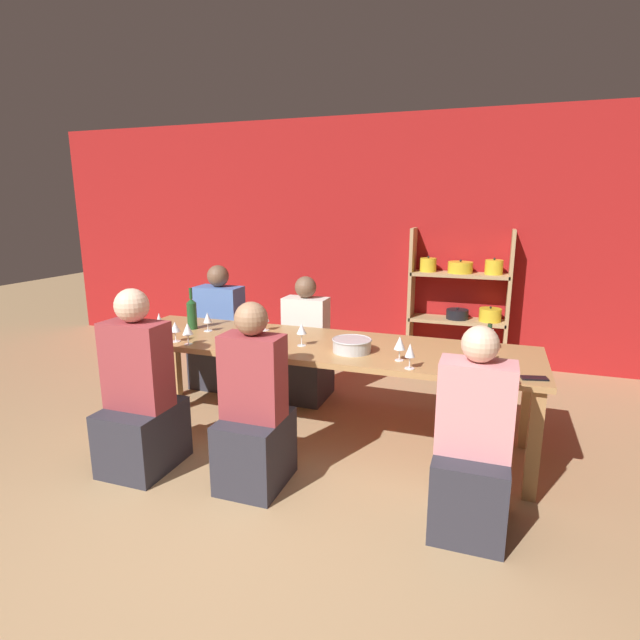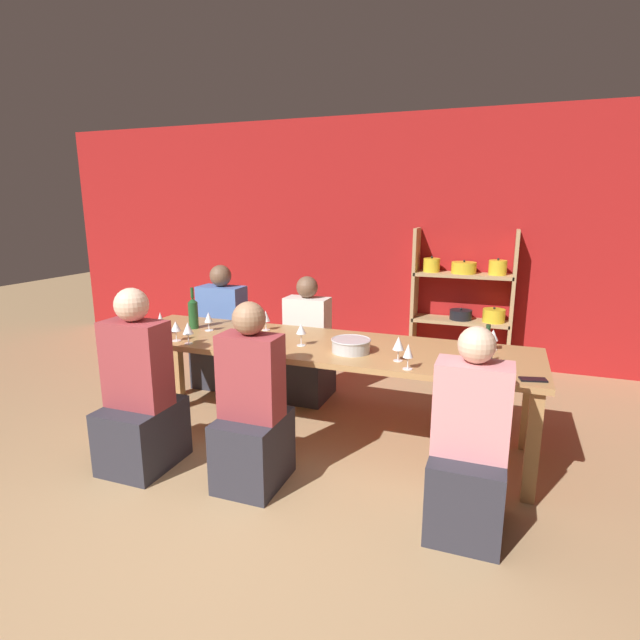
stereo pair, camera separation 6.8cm
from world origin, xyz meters
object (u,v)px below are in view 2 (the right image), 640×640
at_px(wine_glass_empty_a, 301,329).
at_px(wine_glass_white_b, 493,336).
at_px(person_near_a, 468,459).
at_px(wine_bottle_dark, 486,355).
at_px(wine_glass_empty_d, 488,346).
at_px(wine_glass_red_a, 398,344).
at_px(person_near_c, 252,419).
at_px(cell_phone, 533,379).
at_px(person_far_b, 223,341).
at_px(wine_glass_white_a, 408,352).
at_px(dining_table, 315,352).
at_px(wine_glass_red_c, 209,318).
at_px(person_far_a, 307,355).
at_px(wine_glass_red_b, 176,327).
at_px(wine_bottle_green, 193,313).
at_px(wine_glass_empty_b, 266,317).
at_px(wine_glass_empty_c, 160,319).
at_px(mixing_bowl, 351,345).
at_px(wine_glass_red_d, 188,329).
at_px(person_near_b, 140,403).
at_px(shelf_unit, 464,311).

height_order(wine_glass_empty_a, wine_glass_white_b, wine_glass_empty_a).
distance_m(wine_glass_empty_a, person_near_a, 1.46).
xyz_separation_m(wine_bottle_dark, wine_glass_empty_d, (0.00, 0.25, -0.01)).
xyz_separation_m(wine_glass_red_a, person_near_c, (-0.80, -0.53, -0.43)).
bearing_deg(cell_phone, person_far_b, 157.88).
bearing_deg(wine_bottle_dark, person_far_b, 155.53).
bearing_deg(wine_glass_empty_a, wine_bottle_dark, -9.66).
relative_size(wine_glass_white_a, wine_glass_red_a, 1.00).
height_order(wine_glass_empty_d, cell_phone, wine_glass_empty_d).
distance_m(dining_table, wine_glass_empty_a, 0.23).
bearing_deg(wine_glass_red_c, wine_glass_white_b, 5.93).
xyz_separation_m(wine_bottle_dark, wine_glass_white_a, (-0.45, -0.04, -0.02)).
height_order(wine_bottle_dark, person_far_a, person_far_a).
height_order(wine_glass_red_b, wine_glass_empty_d, wine_glass_empty_d).
bearing_deg(wine_bottle_green, wine_glass_empty_b, 14.02).
bearing_deg(wine_glass_empty_c, dining_table, 9.60).
bearing_deg(wine_glass_empty_d, person_far_a, 153.02).
distance_m(wine_glass_white_a, cell_phone, 0.73).
bearing_deg(person_near_a, cell_phone, 55.47).
relative_size(wine_glass_empty_a, person_near_a, 0.14).
distance_m(wine_bottle_green, wine_glass_red_a, 1.78).
bearing_deg(wine_glass_empty_b, wine_glass_red_a, -20.28).
bearing_deg(wine_glass_empty_c, wine_bottle_green, 66.76).
distance_m(wine_bottle_dark, wine_glass_empty_a, 1.29).
xyz_separation_m(wine_glass_empty_a, wine_glass_empty_d, (1.27, 0.03, -0.00)).
xyz_separation_m(mixing_bowl, wine_glass_red_a, (0.35, -0.09, 0.06)).
height_order(wine_bottle_green, wine_glass_white_b, wine_bottle_green).
distance_m(wine_bottle_green, wine_glass_empty_d, 2.30).
bearing_deg(person_far_b, wine_bottle_dark, 155.53).
height_order(dining_table, wine_glass_empty_b, wine_glass_empty_b).
distance_m(wine_glass_red_a, person_far_a, 1.45).
bearing_deg(wine_glass_white_a, person_near_c, -156.74).
distance_m(wine_glass_white_a, person_near_a, 0.72).
distance_m(wine_bottle_dark, wine_glass_red_d, 2.06).
relative_size(dining_table, wine_glass_red_b, 21.01).
bearing_deg(person_near_c, dining_table, 79.70).
height_order(wine_glass_empty_a, cell_phone, wine_glass_empty_a).
distance_m(wine_glass_empty_c, wine_glass_empty_d, 2.42).
xyz_separation_m(wine_glass_red_a, person_far_a, (-1.01, 0.94, -0.45)).
bearing_deg(wine_glass_white_a, wine_glass_empty_c, 175.29).
distance_m(wine_glass_empty_d, person_far_b, 2.67).
bearing_deg(person_near_a, mixing_bowl, 143.68).
bearing_deg(dining_table, wine_glass_empty_d, -3.50).
bearing_deg(wine_glass_white_b, wine_glass_white_a, -127.21).
bearing_deg(person_near_b, wine_glass_empty_d, 18.81).
bearing_deg(wine_glass_empty_a, wine_glass_empty_b, 144.09).
bearing_deg(wine_glass_white_a, cell_phone, 4.28).
height_order(wine_glass_empty_b, wine_glass_red_c, wine_glass_empty_b).
xyz_separation_m(wine_glass_empty_a, person_near_b, (-0.88, -0.70, -0.42)).
relative_size(shelf_unit, person_far_b, 1.27).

